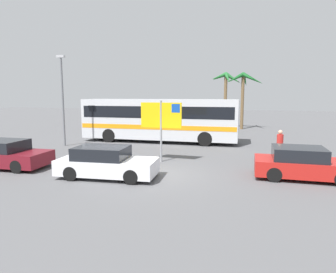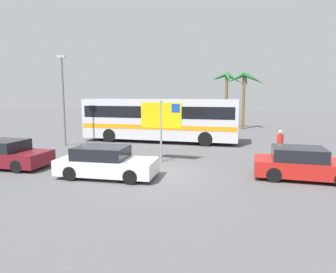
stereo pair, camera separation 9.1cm
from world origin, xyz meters
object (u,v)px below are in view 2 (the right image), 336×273
at_px(car_red, 302,164).
at_px(car_white, 106,163).
at_px(bus_front_coach, 160,118).
at_px(car_maroon, 5,154).
at_px(pedestrian_near_sign, 280,144).
at_px(ferry_sign, 162,118).

relative_size(car_red, car_white, 0.94).
bearing_deg(bus_front_coach, car_maroon, -117.90).
bearing_deg(car_white, pedestrian_near_sign, 28.86).
height_order(bus_front_coach, car_white, bus_front_coach).
xyz_separation_m(ferry_sign, car_white, (-1.50, -3.49, -1.69)).
bearing_deg(ferry_sign, car_red, -10.72).
height_order(car_red, pedestrian_near_sign, pedestrian_near_sign).
bearing_deg(car_maroon, ferry_sign, 22.26).
xyz_separation_m(bus_front_coach, pedestrian_near_sign, (7.93, -5.33, -0.76)).
height_order(car_maroon, pedestrian_near_sign, pedestrian_near_sign).
distance_m(ferry_sign, car_red, 6.95).
height_order(car_maroon, car_white, same).
relative_size(ferry_sign, car_white, 0.75).
xyz_separation_m(car_red, pedestrian_near_sign, (-0.62, 2.75, 0.38)).
relative_size(bus_front_coach, car_white, 2.71).
bearing_deg(car_maroon, pedestrian_near_sign, 16.70).
xyz_separation_m(car_maroon, car_white, (5.55, -0.43, -0.00)).
relative_size(ferry_sign, car_red, 0.80).
xyz_separation_m(ferry_sign, pedestrian_near_sign, (5.93, 1.13, -1.31)).
xyz_separation_m(car_red, car_maroon, (-13.59, -1.44, 0.00)).
distance_m(ferry_sign, car_white, 4.16).
bearing_deg(car_red, ferry_sign, 167.08).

